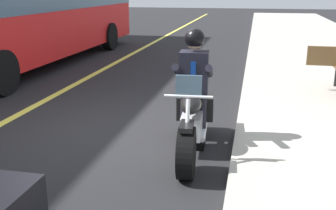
% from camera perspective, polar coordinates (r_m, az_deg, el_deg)
% --- Properties ---
extents(ground_plane, '(80.00, 80.00, 0.00)m').
position_cam_1_polar(ground_plane, '(6.73, -7.89, -3.68)').
color(ground_plane, black).
extents(lane_center_stripe, '(60.00, 0.16, 0.01)m').
position_cam_1_polar(lane_center_stripe, '(7.62, -22.19, -2.33)').
color(lane_center_stripe, '#E5DB4C').
rests_on(lane_center_stripe, ground_plane).
extents(motorcycle_main, '(2.22, 0.69, 1.26)m').
position_cam_1_polar(motorcycle_main, '(5.73, 3.45, -2.36)').
color(motorcycle_main, black).
rests_on(motorcycle_main, ground_plane).
extents(rider_main, '(0.65, 0.58, 1.74)m').
position_cam_1_polar(rider_main, '(5.76, 3.67, 3.76)').
color(rider_main, black).
rests_on(rider_main, ground_plane).
extents(bus_far, '(11.05, 2.70, 3.30)m').
position_cam_1_polar(bus_far, '(12.95, -18.67, 13.70)').
color(bus_far, red).
rests_on(bus_far, ground_plane).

